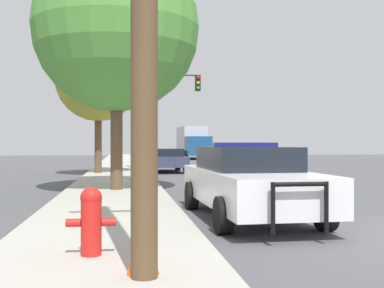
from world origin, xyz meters
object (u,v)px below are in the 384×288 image
at_px(traffic_light, 160,100).
at_px(tree_sidewalk_mid, 98,79).
at_px(traffic_cone, 143,253).
at_px(tree_sidewalk_near, 116,29).
at_px(car_background_midblock, 165,159).
at_px(fire_hydrant, 91,219).
at_px(box_truck, 193,142).
at_px(police_car, 248,181).

relative_size(traffic_light, tree_sidewalk_mid, 0.84).
bearing_deg(traffic_cone, traffic_light, 85.24).
height_order(tree_sidewalk_near, tree_sidewalk_mid, tree_sidewalk_near).
relative_size(car_background_midblock, tree_sidewalk_near, 0.57).
bearing_deg(traffic_cone, car_background_midblock, 84.41).
height_order(fire_hydrant, box_truck, box_truck).
bearing_deg(tree_sidewalk_near, police_car, -62.39).
bearing_deg(tree_sidewalk_near, traffic_light, 79.62).
relative_size(fire_hydrant, car_background_midblock, 0.20).
relative_size(box_truck, tree_sidewalk_mid, 1.15).
height_order(car_background_midblock, traffic_cone, car_background_midblock).
xyz_separation_m(box_truck, tree_sidewalk_mid, (-8.01, -24.02, 2.92)).
bearing_deg(box_truck, tree_sidewalk_near, 75.76).
height_order(fire_hydrant, tree_sidewalk_mid, tree_sidewalk_mid).
bearing_deg(tree_sidewalk_near, tree_sidewalk_mid, 96.69).
bearing_deg(car_background_midblock, police_car, -92.50).
xyz_separation_m(fire_hydrant, car_background_midblock, (2.62, 19.56, 0.09)).
bearing_deg(tree_sidewalk_mid, traffic_cone, -85.52).
bearing_deg(traffic_cone, box_truck, 81.12).
relative_size(police_car, tree_sidewalk_mid, 0.80).
bearing_deg(traffic_light, box_truck, 76.72).
xyz_separation_m(police_car, fire_hydrant, (-2.94, -3.44, -0.19)).
relative_size(box_truck, traffic_cone, 16.42).
relative_size(police_car, traffic_cone, 11.48).
distance_m(box_truck, tree_sidewalk_mid, 25.48).
distance_m(fire_hydrant, traffic_light, 21.46).
xyz_separation_m(tree_sidewalk_near, traffic_cone, (0.43, -9.66, -4.68)).
xyz_separation_m(traffic_light, car_background_midblock, (0.17, -1.50, -3.30)).
height_order(traffic_light, tree_sidewalk_mid, tree_sidewalk_mid).
xyz_separation_m(car_background_midblock, box_truck, (4.58, 21.63, 1.02)).
distance_m(box_truck, tree_sidewalk_near, 33.40).
relative_size(police_car, traffic_light, 0.96).
distance_m(police_car, box_truck, 38.00).
distance_m(traffic_light, car_background_midblock, 3.63).
bearing_deg(traffic_cone, tree_sidewalk_near, 92.53).
bearing_deg(car_background_midblock, tree_sidewalk_near, -106.28).
distance_m(traffic_light, box_truck, 20.82).
distance_m(car_background_midblock, tree_sidewalk_near, 11.94).
height_order(traffic_light, traffic_cone, traffic_light).
xyz_separation_m(fire_hydrant, tree_sidewalk_near, (0.18, 8.71, 4.45)).
bearing_deg(police_car, box_truck, -98.22).
bearing_deg(tree_sidewalk_near, traffic_cone, -87.47).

